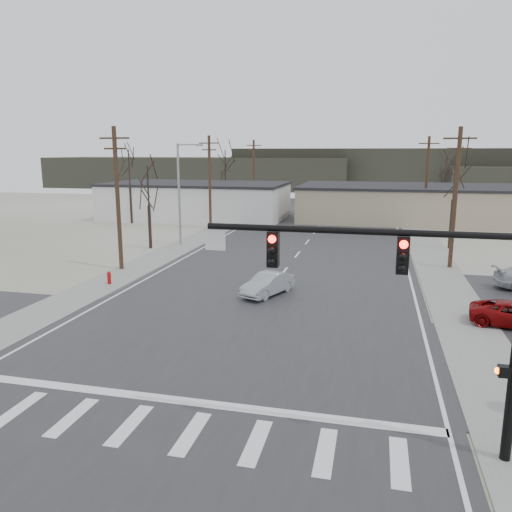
{
  "coord_description": "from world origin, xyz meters",
  "views": [
    {
      "loc": [
        6.03,
        -19.65,
        8.28
      ],
      "look_at": [
        -0.3,
        6.75,
        2.6
      ],
      "focal_mm": 35.0,
      "sensor_mm": 36.0,
      "label": 1
    }
  ],
  "objects_px": {
    "car_far_b": "(311,206)",
    "car_far_a": "(329,209)",
    "fire_hydrant": "(109,278)",
    "sedan_crossing": "(268,284)",
    "traffic_signal_mast": "(444,292)"
  },
  "relations": [
    {
      "from": "sedan_crossing",
      "to": "car_far_b",
      "type": "height_order",
      "value": "car_far_b"
    },
    {
      "from": "sedan_crossing",
      "to": "car_far_a",
      "type": "distance_m",
      "value": 39.96
    },
    {
      "from": "fire_hydrant",
      "to": "car_far_b",
      "type": "bearing_deg",
      "value": 80.18
    },
    {
      "from": "fire_hydrant",
      "to": "car_far_b",
      "type": "height_order",
      "value": "car_far_b"
    },
    {
      "from": "traffic_signal_mast",
      "to": "sedan_crossing",
      "type": "xyz_separation_m",
      "value": [
        -7.79,
        14.2,
        -3.99
      ]
    },
    {
      "from": "traffic_signal_mast",
      "to": "fire_hydrant",
      "type": "xyz_separation_m",
      "value": [
        -18.09,
        14.2,
        -4.22
      ]
    },
    {
      "from": "car_far_b",
      "to": "car_far_a",
      "type": "bearing_deg",
      "value": -42.69
    },
    {
      "from": "traffic_signal_mast",
      "to": "sedan_crossing",
      "type": "height_order",
      "value": "traffic_signal_mast"
    },
    {
      "from": "sedan_crossing",
      "to": "car_far_b",
      "type": "xyz_separation_m",
      "value": [
        -2.89,
        42.83,
        0.12
      ]
    },
    {
      "from": "fire_hydrant",
      "to": "car_far_b",
      "type": "relative_size",
      "value": 0.19
    },
    {
      "from": "car_far_a",
      "to": "car_far_b",
      "type": "bearing_deg",
      "value": -60.83
    },
    {
      "from": "traffic_signal_mast",
      "to": "fire_hydrant",
      "type": "bearing_deg",
      "value": 141.87
    },
    {
      "from": "fire_hydrant",
      "to": "sedan_crossing",
      "type": "relative_size",
      "value": 0.22
    },
    {
      "from": "car_far_a",
      "to": "sedan_crossing",
      "type": "bearing_deg",
      "value": 76.25
    },
    {
      "from": "sedan_crossing",
      "to": "car_far_b",
      "type": "distance_m",
      "value": 42.93
    }
  ]
}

